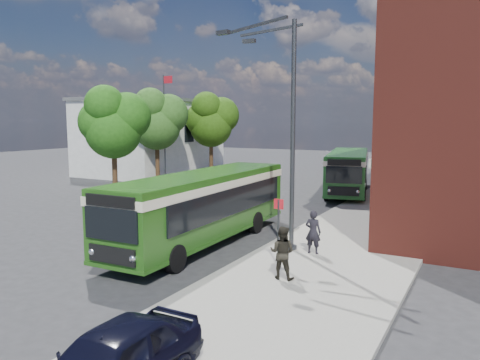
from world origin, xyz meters
The scene contains 14 objects.
ground centered at (0.00, 0.00, 0.00)m, with size 120.00×120.00×0.00m, color #2A2A2D.
pavement centered at (7.00, 8.00, 0.07)m, with size 6.00×48.00×0.15m, color #99978B.
kerb_line centered at (3.95, 8.00, 0.01)m, with size 0.12×48.00×0.01m, color beige.
white_building centered at (-18.00, 18.00, 3.66)m, with size 9.40×13.40×7.30m.
flagpole centered at (-12.45, 13.00, 4.94)m, with size 0.95×0.10×9.00m.
street_lamp centered at (4.84, -2.00, 4.79)m, with size 2.96×2.38×9.00m.
bus_stop_sign centered at (5.60, -4.20, 1.51)m, with size 0.35×0.08×2.52m.
bus_front centered at (1.37, -2.49, 1.83)m, with size 2.84×11.36×3.02m.
bus_rear centered at (3.00, 14.03, 1.83)m, with size 4.82×10.87×3.02m.
pedestrian_a centered at (6.16, -2.17, 0.99)m, with size 0.62×0.40×1.69m, color black.
pedestrian_b centered at (6.26, -5.39, 1.01)m, with size 0.84×0.65×1.72m, color black.
tree_left centered at (-10.62, 4.96, 5.13)m, with size 4.48×4.26×7.57m.
tree_mid centered at (-12.87, 12.46, 5.37)m, with size 4.69×4.46×7.91m.
tree_right centered at (-11.24, 18.45, 5.34)m, with size 4.66×4.43×7.87m.
Camera 1 is at (12.02, -18.89, 5.23)m, focal length 35.00 mm.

